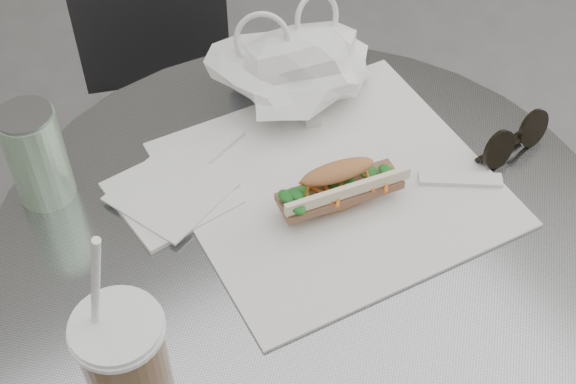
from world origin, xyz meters
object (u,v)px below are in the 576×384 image
cafe_table (305,364)px  sunglasses (514,140)px  drink_can (37,155)px  banh_mi (339,187)px  chair_far (175,172)px  iced_coffee (125,358)px

cafe_table → sunglasses: (0.31, -0.01, 0.29)m
sunglasses → drink_can: bearing=149.9°
drink_can → sunglasses: bearing=-25.2°
banh_mi → drink_can: drink_can is taller
sunglasses → banh_mi: bearing=165.0°
sunglasses → chair_far: bearing=106.8°
iced_coffee → sunglasses: size_ratio=2.21×
sunglasses → drink_can: 0.59m
banh_mi → drink_can: size_ratio=1.49×
cafe_table → drink_can: 0.47m
chair_far → iced_coffee: size_ratio=2.63×
cafe_table → sunglasses: sunglasses is taller
chair_far → sunglasses: (0.24, -0.59, 0.45)m
banh_mi → sunglasses: 0.25m
chair_far → banh_mi: bearing=108.9°
banh_mi → sunglasses: banh_mi is taller
sunglasses → drink_can: drink_can is taller
cafe_table → iced_coffee: size_ratio=2.92×
iced_coffee → drink_can: 0.30m
iced_coffee → sunglasses: (0.56, 0.05, -0.04)m
chair_far → sunglasses: size_ratio=5.81×
sunglasses → drink_can: size_ratio=0.90×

